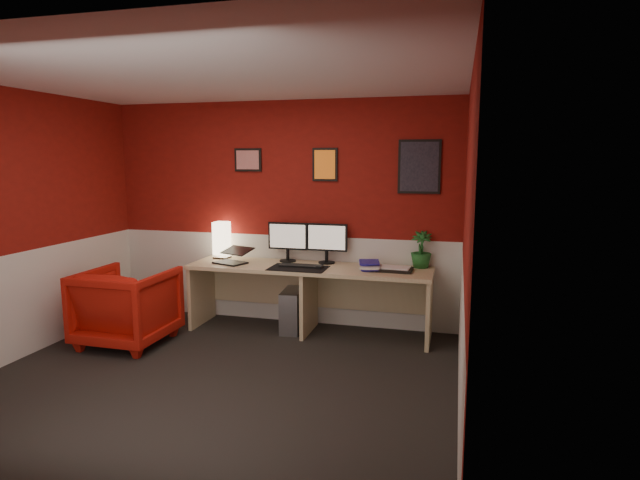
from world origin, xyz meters
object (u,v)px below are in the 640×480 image
(potted_plant, at_px, (421,250))
(shoji_lamp, at_px, (222,241))
(monitor_left, at_px, (288,236))
(desk, at_px, (309,300))
(laptop, at_px, (230,254))
(monitor_right, at_px, (327,237))
(armchair, at_px, (127,306))
(zen_tray, at_px, (395,269))
(pc_tower, at_px, (292,310))

(potted_plant, bearing_deg, shoji_lamp, -178.98)
(potted_plant, bearing_deg, monitor_left, -178.47)
(shoji_lamp, bearing_deg, desk, -10.05)
(laptop, bearing_deg, shoji_lamp, 149.71)
(laptop, relative_size, monitor_right, 0.57)
(monitor_right, xyz_separation_m, potted_plant, (1.01, 0.02, -0.10))
(potted_plant, height_order, armchair, potted_plant)
(desk, bearing_deg, shoji_lamp, 169.95)
(armchair, bearing_deg, potted_plant, -159.54)
(armchair, bearing_deg, monitor_right, -150.67)
(potted_plant, xyz_separation_m, armchair, (-2.84, -1.03, -0.54))
(monitor_left, relative_size, potted_plant, 1.51)
(shoji_lamp, distance_m, armchair, 1.27)
(shoji_lamp, height_order, zen_tray, shoji_lamp)
(monitor_right, height_order, pc_tower, monitor_right)
(shoji_lamp, relative_size, laptop, 1.21)
(potted_plant, relative_size, armchair, 0.45)
(laptop, xyz_separation_m, zen_tray, (1.78, 0.08, -0.09))
(laptop, height_order, monitor_right, monitor_right)
(laptop, relative_size, armchair, 0.39)
(shoji_lamp, height_order, monitor_right, monitor_right)
(monitor_left, bearing_deg, shoji_lamp, -179.92)
(monitor_right, relative_size, potted_plant, 1.51)
(desk, xyz_separation_m, monitor_left, (-0.30, 0.20, 0.66))
(shoji_lamp, relative_size, monitor_left, 0.69)
(laptop, height_order, armchair, laptop)
(shoji_lamp, xyz_separation_m, laptop, (0.22, -0.27, -0.09))
(potted_plant, bearing_deg, pc_tower, -170.99)
(potted_plant, height_order, pc_tower, potted_plant)
(shoji_lamp, bearing_deg, potted_plant, 1.02)
(pc_tower, bearing_deg, monitor_right, 23.39)
(desk, relative_size, zen_tray, 7.43)
(potted_plant, distance_m, pc_tower, 1.54)
(armchair, bearing_deg, monitor_left, -143.89)
(laptop, xyz_separation_m, pc_tower, (0.67, 0.10, -0.61))
(shoji_lamp, distance_m, monitor_left, 0.80)
(laptop, bearing_deg, armchair, -118.48)
(monitor_right, relative_size, zen_tray, 1.66)
(pc_tower, bearing_deg, laptop, -177.54)
(desk, bearing_deg, zen_tray, -0.13)
(monitor_right, distance_m, pc_tower, 0.88)
(monitor_left, xyz_separation_m, pc_tower, (0.11, -0.18, -0.80))
(desk, distance_m, armchair, 1.86)
(desk, relative_size, shoji_lamp, 6.50)
(shoji_lamp, height_order, potted_plant, shoji_lamp)
(shoji_lamp, distance_m, pc_tower, 1.16)
(desk, height_order, pc_tower, desk)
(desk, distance_m, shoji_lamp, 1.25)
(shoji_lamp, relative_size, pc_tower, 0.89)
(shoji_lamp, xyz_separation_m, monitor_left, (0.79, 0.00, 0.09))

